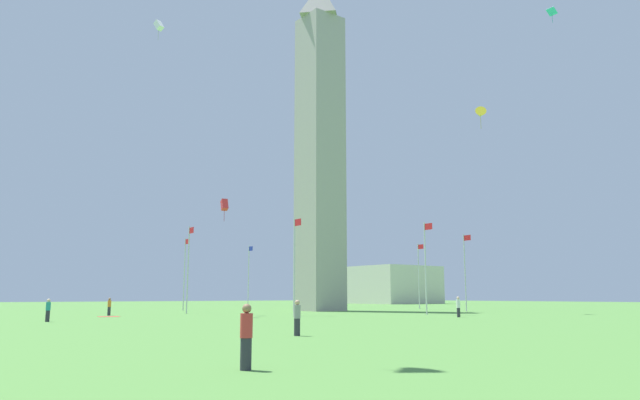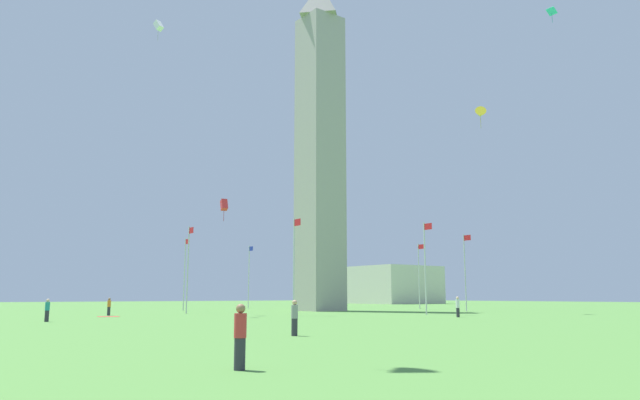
% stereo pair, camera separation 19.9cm
% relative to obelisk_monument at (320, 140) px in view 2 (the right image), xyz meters
% --- Properties ---
extents(ground_plane, '(260.00, 260.00, 0.00)m').
position_rel_obelisk_monument_xyz_m(ground_plane, '(0.00, 0.00, -21.66)').
color(ground_plane, '#548C3D').
extents(obelisk_monument, '(4.77, 4.77, 43.32)m').
position_rel_obelisk_monument_xyz_m(obelisk_monument, '(0.00, 0.00, 0.00)').
color(obelisk_monument, '#A8A399').
rests_on(obelisk_monument, ground).
extents(flagpole_n, '(1.12, 0.14, 9.17)m').
position_rel_obelisk_monument_xyz_m(flagpole_n, '(17.60, 0.00, -16.68)').
color(flagpole_n, silver).
rests_on(flagpole_n, ground).
extents(flagpole_ne, '(1.12, 0.14, 9.17)m').
position_rel_obelisk_monument_xyz_m(flagpole_ne, '(12.46, 12.41, -16.68)').
color(flagpole_ne, silver).
rests_on(flagpole_ne, ground).
extents(flagpole_e, '(1.12, 0.14, 9.17)m').
position_rel_obelisk_monument_xyz_m(flagpole_e, '(0.05, 17.55, -16.68)').
color(flagpole_e, silver).
rests_on(flagpole_e, ground).
extents(flagpole_se, '(1.12, 0.14, 9.17)m').
position_rel_obelisk_monument_xyz_m(flagpole_se, '(-12.35, 12.41, -16.68)').
color(flagpole_se, silver).
rests_on(flagpole_se, ground).
extents(flagpole_s, '(1.12, 0.14, 9.17)m').
position_rel_obelisk_monument_xyz_m(flagpole_s, '(-17.49, 0.00, -16.68)').
color(flagpole_s, silver).
rests_on(flagpole_s, ground).
extents(flagpole_sw, '(1.12, 0.14, 9.17)m').
position_rel_obelisk_monument_xyz_m(flagpole_sw, '(-12.35, -12.41, -16.68)').
color(flagpole_sw, silver).
rests_on(flagpole_sw, ground).
extents(flagpole_w, '(1.12, 0.14, 9.17)m').
position_rel_obelisk_monument_xyz_m(flagpole_w, '(0.05, -17.55, -16.68)').
color(flagpole_w, silver).
rests_on(flagpole_w, ground).
extents(flagpole_nw, '(1.12, 0.14, 9.17)m').
position_rel_obelisk_monument_xyz_m(flagpole_nw, '(12.46, -12.41, -16.68)').
color(flagpole_nw, silver).
rests_on(flagpole_nw, ground).
extents(person_orange_shirt, '(0.32, 0.32, 1.66)m').
position_rel_obelisk_monument_xyz_m(person_orange_shirt, '(1.43, -26.01, -20.84)').
color(person_orange_shirt, '#2D2D38').
rests_on(person_orange_shirt, ground).
extents(person_gray_shirt, '(0.32, 0.32, 1.66)m').
position_rel_obelisk_monument_xyz_m(person_gray_shirt, '(35.08, -27.83, -20.84)').
color(person_gray_shirt, '#2D2D38').
rests_on(person_gray_shirt, ground).
extents(person_white_shirt, '(0.32, 0.32, 1.78)m').
position_rel_obelisk_monument_xyz_m(person_white_shirt, '(24.14, -3.13, -20.78)').
color(person_white_shirt, '#2D2D38').
rests_on(person_white_shirt, ground).
extents(person_teal_shirt, '(0.32, 0.32, 1.63)m').
position_rel_obelisk_monument_xyz_m(person_teal_shirt, '(12.18, -33.72, -20.85)').
color(person_teal_shirt, '#2D2D38').
rests_on(person_teal_shirt, ground).
extents(person_red_shirt, '(0.32, 0.32, 1.66)m').
position_rel_obelisk_monument_xyz_m(person_red_shirt, '(44.71, -36.11, -20.84)').
color(person_red_shirt, '#2D2D38').
rests_on(person_red_shirt, ground).
extents(kite_yellow_delta, '(1.91, 1.92, 2.51)m').
position_rel_obelisk_monument_xyz_m(kite_yellow_delta, '(18.02, 9.31, 0.65)').
color(kite_yellow_delta, yellow).
extents(kite_cyan_diamond, '(0.91, 0.75, 1.55)m').
position_rel_obelisk_monument_xyz_m(kite_cyan_diamond, '(27.12, 9.99, 9.54)').
color(kite_cyan_diamond, '#33C6D1').
extents(kite_red_box, '(1.04, 0.76, 2.25)m').
position_rel_obelisk_monument_xyz_m(kite_red_box, '(6.77, -16.98, -10.92)').
color(kite_red_box, red).
extents(kite_white_box, '(1.23, 0.91, 2.26)m').
position_rel_obelisk_monument_xyz_m(kite_white_box, '(2.48, -22.92, 7.97)').
color(kite_white_box, white).
extents(distant_building, '(21.68, 17.33, 8.61)m').
position_rel_obelisk_monument_xyz_m(distant_building, '(-44.85, 53.39, -17.35)').
color(distant_building, beige).
rests_on(distant_building, ground).
extents(picnic_blanket_near_first_person, '(1.64, 1.98, 0.01)m').
position_rel_obelisk_monument_xyz_m(picnic_blanket_near_first_person, '(4.30, -26.90, -21.65)').
color(picnic_blanket_near_first_person, red).
rests_on(picnic_blanket_near_first_person, ground).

